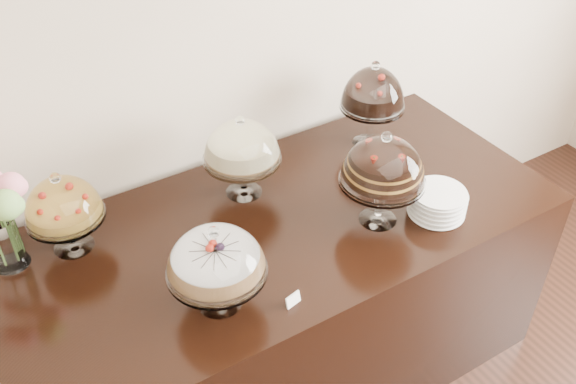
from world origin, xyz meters
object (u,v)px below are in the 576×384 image
display_counter (282,300)px  cake_stand_cheesecake (242,145)px  cake_stand_dark_choco (373,92)px  cake_stand_choco_layer (384,165)px  cake_stand_fruit_tart (62,203)px  plate_stack (438,203)px  cake_stand_sugar_sponge (216,258)px

display_counter → cake_stand_cheesecake: size_ratio=6.03×
display_counter → cake_stand_dark_choco: 0.98m
cake_stand_choco_layer → cake_stand_cheesecake: 0.56m
cake_stand_fruit_tart → plate_stack: cake_stand_fruit_tart is taller
cake_stand_cheesecake → display_counter: bearing=-82.0°
cake_stand_choco_layer → cake_stand_fruit_tart: (-1.06, 0.47, -0.06)m
cake_stand_dark_choco → display_counter: bearing=-157.3°
cake_stand_sugar_sponge → cake_stand_dark_choco: 1.14m
cake_stand_cheesecake → plate_stack: (0.58, -0.52, -0.18)m
cake_stand_dark_choco → cake_stand_fruit_tart: cake_stand_dark_choco is taller
cake_stand_dark_choco → plate_stack: 0.58m
display_counter → cake_stand_fruit_tart: bearing=158.6°
display_counter → cake_stand_sugar_sponge: cake_stand_sugar_sponge is taller
display_counter → cake_stand_cheesecake: bearing=98.0°
display_counter → plate_stack: 0.79m
display_counter → cake_stand_sugar_sponge: 0.81m
cake_stand_dark_choco → plate_stack: size_ratio=1.87×
cake_stand_choco_layer → cake_stand_dark_choco: bearing=56.5°
cake_stand_sugar_sponge → plate_stack: (0.94, -0.03, -0.16)m
cake_stand_sugar_sponge → cake_stand_cheesecake: (0.36, 0.49, 0.02)m
cake_stand_dark_choco → cake_stand_sugar_sponge: bearing=-153.3°
cake_stand_dark_choco → cake_stand_fruit_tart: size_ratio=1.21×
cake_stand_sugar_sponge → cake_stand_dark_choco: bearing=26.7°
display_counter → cake_stand_cheesecake: cake_stand_cheesecake is taller
cake_stand_choco_layer → cake_stand_fruit_tart: bearing=156.0°
cake_stand_sugar_sponge → cake_stand_cheesecake: size_ratio=0.93×
cake_stand_dark_choco → cake_stand_fruit_tart: (-1.35, 0.02, -0.06)m
cake_stand_cheesecake → cake_stand_sugar_sponge: bearing=-126.2°
plate_stack → cake_stand_fruit_tart: bearing=156.2°
display_counter → cake_stand_sugar_sponge: bearing=-147.6°
cake_stand_cheesecake → cake_stand_fruit_tart: cake_stand_cheesecake is taller
cake_stand_fruit_tart → display_counter: bearing=-21.4°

